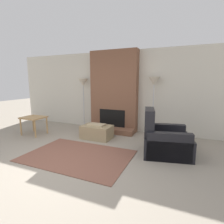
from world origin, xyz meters
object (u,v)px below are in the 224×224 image
object	(u,v)px
floor_lamp_left	(83,85)
floor_lamp_right	(154,84)
side_table	(34,119)
armchair	(163,141)
ottoman	(97,132)

from	to	relation	value
floor_lamp_left	floor_lamp_right	xyz separation A→B (m)	(2.43, 0.00, 0.04)
side_table	floor_lamp_left	world-z (taller)	floor_lamp_left
armchair	floor_lamp_right	xyz separation A→B (m)	(-0.48, 1.34, 1.24)
armchair	floor_lamp_left	xyz separation A→B (m)	(-2.91, 1.34, 1.20)
floor_lamp_left	floor_lamp_right	world-z (taller)	floor_lamp_right
armchair	floor_lamp_right	bearing A→B (deg)	7.35
armchair	side_table	distance (m)	3.85
side_table	floor_lamp_right	bearing A→B (deg)	22.17
ottoman	floor_lamp_left	world-z (taller)	floor_lamp_left
ottoman	side_table	xyz separation A→B (m)	(-1.96, -0.42, 0.28)
armchair	side_table	size ratio (longest dim) A/B	1.78
ottoman	floor_lamp_left	xyz separation A→B (m)	(-1.02, 0.95, 1.31)
ottoman	floor_lamp_right	xyz separation A→B (m)	(1.41, 0.95, 1.34)
armchair	side_table	world-z (taller)	armchair
ottoman	armchair	size ratio (longest dim) A/B	0.73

